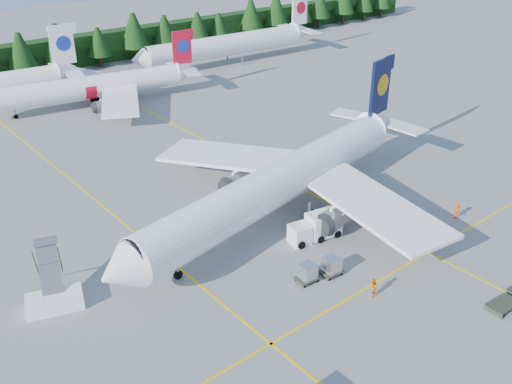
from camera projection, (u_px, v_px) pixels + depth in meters
ground at (339, 248)px, 55.76m from camera, size 320.00×320.00×0.00m
taxi_stripe_a at (114, 215)px, 61.57m from camera, size 0.25×120.00×0.01m
taxi_stripe_b at (257, 166)px, 72.88m from camera, size 0.25×120.00×0.01m
taxi_stripe_cross at (388, 276)px, 51.63m from camera, size 80.00×0.25×0.01m
treeline_hedge at (30, 58)px, 110.70m from camera, size 220.00×4.00×6.00m
airliner_navy at (273, 187)px, 58.89m from camera, size 44.68×36.43×13.10m
airliner_red at (85, 88)px, 92.31m from camera, size 36.27×29.62×10.60m
airliner_far_right at (221, 46)px, 116.19m from camera, size 42.73×6.19×12.42m
airstairs at (54, 296)px, 47.51m from camera, size 5.09×6.91×4.11m
service_truck at (315, 227)px, 56.78m from camera, size 5.69×2.94×2.61m
uld_pair at (320, 269)px, 50.88m from camera, size 4.48×2.32×1.49m
crew_a at (401, 221)px, 58.68m from camera, size 0.67×0.49×1.71m
crew_b at (372, 288)px, 48.56m from camera, size 1.11×1.08×1.80m
crew_c at (457, 211)px, 60.69m from camera, size 0.62×0.77×1.62m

